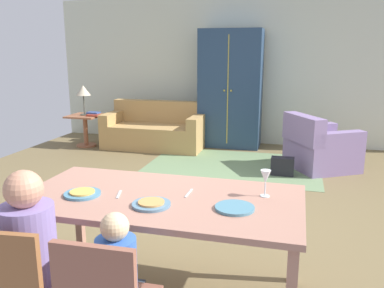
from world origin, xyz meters
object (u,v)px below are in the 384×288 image
at_px(side_table, 85,126).
at_px(book_lower, 93,115).
at_px(armchair, 319,148).
at_px(dining_table, 161,205).
at_px(wine_glass, 266,178).
at_px(handbag, 282,166).
at_px(armoire, 230,89).
at_px(couch, 155,131).
at_px(person_man, 35,268).
at_px(table_lamp, 83,91).
at_px(plate_near_woman, 235,208).
at_px(book_upper, 93,113).
at_px(plate_near_child, 151,204).
at_px(plate_near_man, 82,194).

relative_size(side_table, book_lower, 2.64).
bearing_deg(book_lower, armchair, -5.42).
relative_size(dining_table, wine_glass, 10.31).
relative_size(armchair, handbag, 3.68).
xyz_separation_m(dining_table, wine_glass, (0.69, 0.18, 0.20)).
bearing_deg(armoire, couch, -160.89).
distance_m(person_man, couch, 5.12).
height_order(person_man, table_lamp, table_lamp).
relative_size(wine_glass, armchair, 0.16).
distance_m(plate_near_woman, couch, 4.94).
bearing_deg(table_lamp, wine_glass, -47.35).
bearing_deg(person_man, book_upper, 114.72).
xyz_separation_m(plate_near_child, person_man, (-0.53, -0.49, -0.26)).
xyz_separation_m(wine_glass, table_lamp, (-3.58, 3.88, 0.12)).
relative_size(armoire, side_table, 3.62).
height_order(person_man, book_upper, person_man).
distance_m(plate_near_man, couch, 4.60).
bearing_deg(handbag, armchair, 43.12).
distance_m(couch, book_lower, 1.14).
xyz_separation_m(dining_table, person_man, (-0.53, -0.67, -0.18)).
bearing_deg(person_man, couch, 102.30).
bearing_deg(book_upper, armoire, 15.51).
height_order(plate_near_woman, armchair, armchair).
xyz_separation_m(plate_near_woman, book_upper, (-3.26, 4.20, -0.15)).
bearing_deg(table_lamp, couch, 11.52).
bearing_deg(wine_glass, person_man, -145.05).
bearing_deg(couch, book_lower, -163.30).
height_order(plate_near_man, armoire, armoire).
bearing_deg(book_upper, handbag, -15.29).
relative_size(dining_table, person_man, 1.73).
xyz_separation_m(dining_table, armoire, (-0.33, 4.77, 0.36)).
height_order(person_man, armoire, armoire).
bearing_deg(handbag, plate_near_woman, -93.15).
bearing_deg(handbag, armoire, 122.78).
bearing_deg(book_upper, book_lower, -62.88).
bearing_deg(handbag, side_table, 165.94).
relative_size(plate_near_child, book_lower, 1.14).
relative_size(plate_near_man, plate_near_child, 1.00).
relative_size(armchair, book_upper, 5.35).
distance_m(wine_glass, armchair, 3.54).
bearing_deg(plate_near_woman, couch, 115.90).
distance_m(plate_near_man, book_upper, 4.76).
height_order(couch, book_upper, couch).
bearing_deg(plate_near_child, person_man, -137.09).
relative_size(plate_near_man, handbag, 0.78).
bearing_deg(armchair, plate_near_woman, -100.37).
bearing_deg(armchair, book_lower, 174.58).
xyz_separation_m(plate_near_child, armoire, (-0.33, 4.95, 0.28)).
distance_m(person_man, table_lamp, 5.31).
bearing_deg(side_table, book_upper, 14.12).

